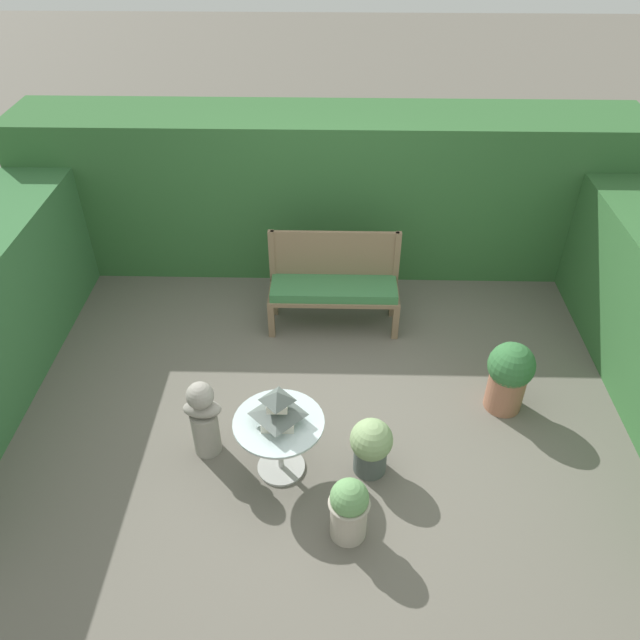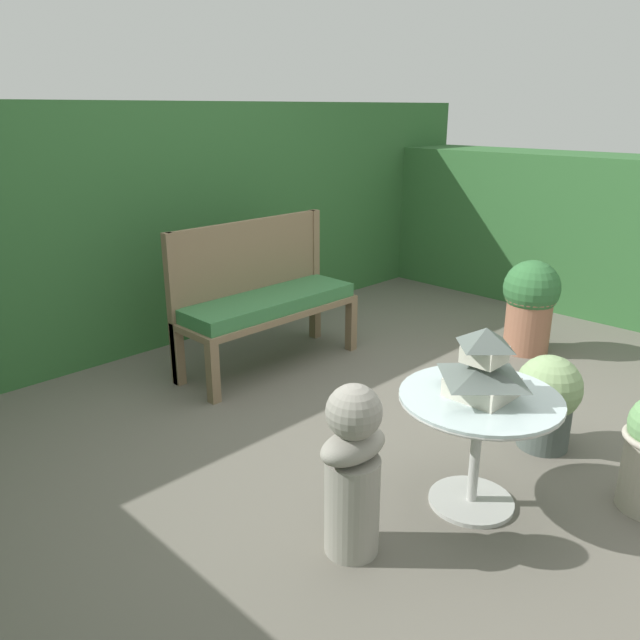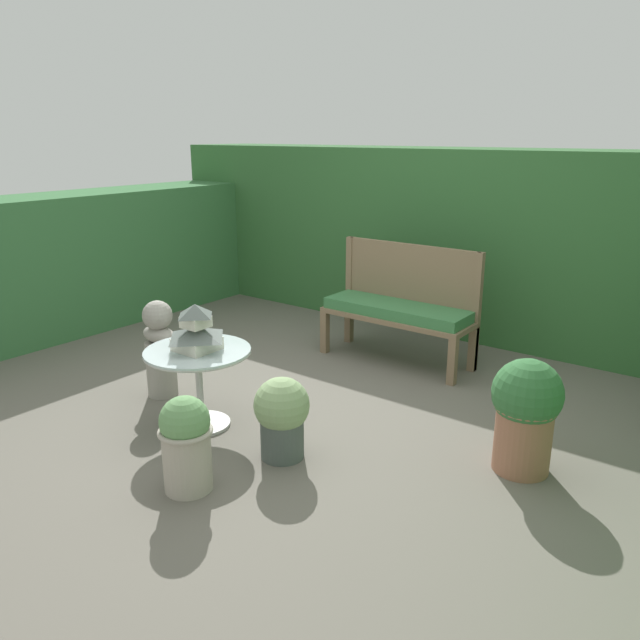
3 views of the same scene
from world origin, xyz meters
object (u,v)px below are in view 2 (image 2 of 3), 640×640
Objects in this scene: pagoda_birdhouse at (483,367)px; garden_bench at (270,308)px; potted_plant_table_far at (547,399)px; potted_plant_patio_mid at (530,303)px; patio_table at (478,420)px; garden_bust at (353,470)px.

garden_bench is at bearing 77.67° from pagoda_birdhouse.
potted_plant_table_far is 1.35m from potted_plant_patio_mid.
potted_plant_patio_mid is (1.83, 0.71, -0.29)m from pagoda_birdhouse.
patio_table is 0.69m from potted_plant_table_far.
pagoda_birdhouse reaches higher than patio_table.
patio_table is at bearing -179.19° from potted_plant_table_far.
patio_table is at bearing 63.43° from pagoda_birdhouse.
pagoda_birdhouse is 0.78m from potted_plant_table_far.
garden_bust is at bearing 163.99° from patio_table.
garden_bench is at bearing 62.10° from garden_bust.
garden_bust reaches higher than garden_bench.
garden_bust is (-0.59, 0.17, -0.29)m from pagoda_birdhouse.
potted_plant_patio_mid is at bearing 21.07° from patio_table.
garden_bust is 1.28m from potted_plant_table_far.
pagoda_birdhouse is 0.45× the size of garden_bust.
potted_plant_patio_mid is (1.16, 0.70, 0.09)m from potted_plant_table_far.
patio_table reaches higher than potted_plant_table_far.
patio_table is 0.62m from garden_bust.
garden_bench is 1.91× the size of potted_plant_patio_mid.
pagoda_birdhouse is 0.48× the size of potted_plant_patio_mid.
garden_bench is 1.89m from garden_bust.
garden_bust reaches higher than patio_table.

